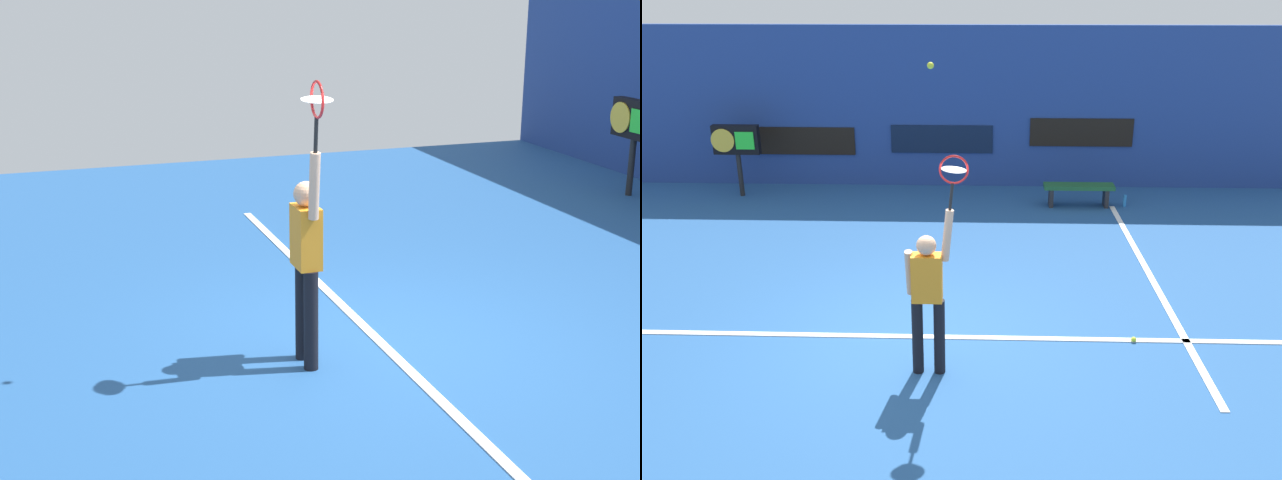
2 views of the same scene
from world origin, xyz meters
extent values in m
plane|color=#23518C|center=(0.00, 0.00, 0.00)|extent=(18.00, 18.00, 0.00)
cube|color=navy|center=(0.00, 7.01, 1.71)|extent=(18.00, 0.20, 3.41)
cube|color=#0C1933|center=(0.00, 6.89, 1.04)|extent=(2.20, 0.03, 0.60)
cube|color=black|center=(-3.00, 6.89, 0.98)|extent=(2.20, 0.03, 0.60)
cube|color=black|center=(3.00, 6.89, 1.21)|extent=(2.20, 0.03, 0.60)
cube|color=white|center=(0.00, 0.02, 0.01)|extent=(10.00, 0.10, 0.01)
cube|color=white|center=(3.50, 2.00, 0.01)|extent=(0.10, 7.00, 0.01)
cylinder|color=black|center=(0.19, -0.79, 0.46)|extent=(0.13, 0.13, 0.92)
cylinder|color=black|center=(0.44, -0.79, 0.46)|extent=(0.13, 0.13, 0.92)
cube|color=orange|center=(0.31, -0.79, 1.20)|extent=(0.34, 0.20, 0.55)
sphere|color=#D8A884|center=(0.31, -0.79, 1.58)|extent=(0.22, 0.22, 0.22)
cylinder|color=#D8A884|center=(0.54, -0.79, 1.70)|extent=(0.15, 0.09, 0.59)
cylinder|color=#D8A884|center=(0.11, -0.71, 1.22)|extent=(0.09, 0.23, 0.58)
cylinder|color=black|center=(0.58, -0.79, 2.14)|extent=(0.06, 0.03, 0.30)
torus|color=red|center=(0.61, -0.79, 2.43)|extent=(0.34, 0.02, 0.34)
cylinder|color=silver|center=(0.61, -0.79, 2.43)|extent=(0.27, 0.27, 0.03)
sphere|color=#CCE033|center=(0.39, -0.85, 3.49)|extent=(0.07, 0.07, 0.07)
cylinder|color=black|center=(-4.18, 6.01, 0.45)|extent=(0.10, 0.10, 0.90)
cube|color=black|center=(-4.18, 6.01, 1.20)|extent=(0.95, 0.18, 0.60)
cylinder|color=gold|center=(-4.43, 5.91, 1.20)|extent=(0.48, 0.02, 0.48)
cube|color=#26D833|center=(-3.97, 5.91, 1.20)|extent=(0.38, 0.02, 0.36)
cube|color=#1E592D|center=(2.82, 5.53, 0.41)|extent=(1.40, 0.36, 0.08)
cube|color=#262628|center=(2.27, 5.53, 0.18)|extent=(0.08, 0.32, 0.37)
cube|color=#262628|center=(3.37, 5.53, 0.18)|extent=(0.08, 0.32, 0.37)
cylinder|color=#338CD8|center=(3.76, 5.53, 0.12)|extent=(0.07, 0.07, 0.24)
sphere|color=#CCE033|center=(2.84, -0.01, 0.03)|extent=(0.07, 0.07, 0.07)
camera|label=1|loc=(7.67, -3.17, 3.45)|focal=51.95mm
camera|label=2|loc=(0.93, -7.66, 4.28)|focal=38.34mm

